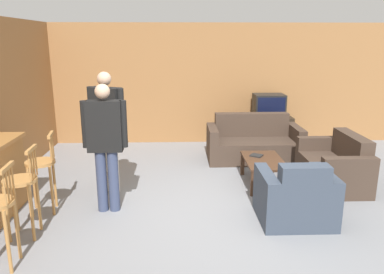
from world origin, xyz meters
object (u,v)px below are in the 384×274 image
Objects in this scene: bar_chair_mid at (22,188)px; coffee_table at (264,163)px; armchair_near at (296,199)px; person_by_window at (107,126)px; tv at (269,105)px; bar_chair_far at (42,169)px; person_by_counter at (105,141)px; couch_far at (253,144)px; loveseat_right at (335,167)px; book_on_table at (256,155)px; tv_unit at (267,131)px.

coffee_table is (3.14, 1.52, -0.24)m from bar_chair_mid.
person_by_window is (-2.52, 1.07, 0.72)m from armchair_near.
tv is at bearing 45.22° from bar_chair_mid.
bar_chair_far is 0.63× the size of person_by_counter.
loveseat_right is at bearing -52.50° from couch_far.
bar_chair_far reaches higher than book_on_table.
bar_chair_far reaches higher than couch_far.
person_by_counter is at bearing -154.74° from book_on_table.
tv is 0.35× the size of person_by_window.
tv reaches higher than couch_far.
bar_chair_far is at bearing -164.54° from coffee_table.
person_by_window is (-2.40, -0.19, 0.67)m from coffee_table.
tv reaches higher than bar_chair_far.
couch_far is 1.02× the size of person_by_counter.
book_on_table is 0.14× the size of person_by_counter.
bar_chair_far is at bearing 173.20° from armchair_near.
bar_chair_mid is 4.30m from couch_far.
person_by_counter reaches higher than loveseat_right.
armchair_near is (3.27, 0.26, -0.29)m from bar_chair_mid.
bar_chair_mid is at bearing -134.76° from tv_unit.
loveseat_right reaches higher than tv_unit.
tv is (3.72, 3.75, 0.29)m from bar_chair_mid.
tv is (0.00, -0.00, 0.56)m from tv_unit.
armchair_near is 0.53× the size of person_by_counter.
bar_chair_mid reaches higher than couch_far.
bar_chair_far reaches higher than loveseat_right.
person_by_window reaches higher than tv.
armchair_near is at bearing -23.03° from person_by_window.
loveseat_right is 0.73× the size of person_by_window.
tv is at bearing 47.09° from person_by_counter.
loveseat_right is at bearing 13.29° from person_by_counter.
person_by_counter is at bearing -132.91° from tv.
tv_unit is at bearing 75.44° from coffee_table.
coffee_table is 2.37m from tv.
tv reaches higher than book_on_table.
coffee_table is (-0.09, -1.30, 0.05)m from couch_far.
tv_unit is at bearing 82.62° from armchair_near.
tv is (0.45, 3.49, 0.58)m from armchair_near.
person_by_window is at bearing 156.97° from armchair_near.
person_by_window is (-2.98, -2.42, 0.70)m from tv_unit.
bar_chair_far is 1.68× the size of tv.
loveseat_right is 1.33× the size of coffee_table.
bar_chair_mid is 0.65m from bar_chair_far.
person_by_window is at bearing -149.05° from couch_far.
loveseat_right is 0.77× the size of person_by_counter.
book_on_table is (3.06, 1.06, -0.17)m from bar_chair_far.
loveseat_right is at bearing -2.48° from coffee_table.
bar_chair_mid reaches higher than loveseat_right.
book_on_table is at bearing 113.37° from coffee_table.
loveseat_right is at bearing -11.02° from book_on_table.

